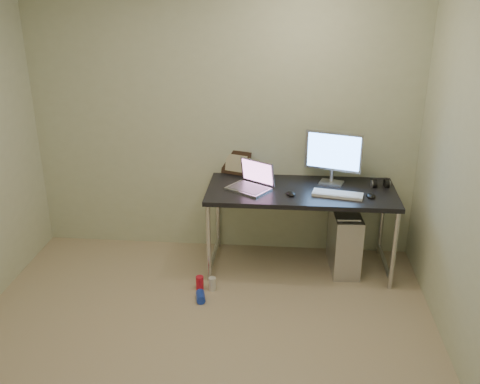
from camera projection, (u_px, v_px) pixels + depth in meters
name	position (u px, v px, depth m)	size (l,w,h in m)	color
floor	(195.00, 363.00, 3.65)	(3.50, 3.50, 0.00)	tan
wall_back	(223.00, 121.00, 4.79)	(3.50, 0.02, 2.50)	beige
desk	(301.00, 198.00, 4.63)	(1.62, 0.71, 0.75)	black
tower_computer	(344.00, 240.00, 4.75)	(0.26, 0.54, 0.58)	silver
cable_a	(337.00, 213.00, 4.98)	(0.01, 0.01, 0.70)	black
cable_b	(347.00, 217.00, 4.96)	(0.01, 0.01, 0.72)	black
can_red	(200.00, 283.00, 4.49)	(0.07, 0.07, 0.12)	red
can_white	(212.00, 284.00, 4.48)	(0.06, 0.06, 0.11)	silver
can_blue	(201.00, 297.00, 4.34)	(0.07, 0.07, 0.13)	#1B39BF
laptop	(252.00, 182.00, 4.61)	(0.44, 0.42, 0.24)	silver
monitor	(333.00, 154.00, 4.63)	(0.49, 0.20, 0.47)	silver
keyboard	(338.00, 194.00, 4.46)	(0.42, 0.14, 0.03)	white
mouse_right	(371.00, 195.00, 4.43)	(0.07, 0.11, 0.04)	black
mouse_left	(291.00, 193.00, 4.48)	(0.07, 0.11, 0.04)	black
headphones	(380.00, 184.00, 4.65)	(0.16, 0.09, 0.10)	black
picture_frame	(236.00, 163.00, 4.91)	(0.28, 0.03, 0.22)	black
webcam	(255.00, 168.00, 4.87)	(0.04, 0.03, 0.11)	silver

